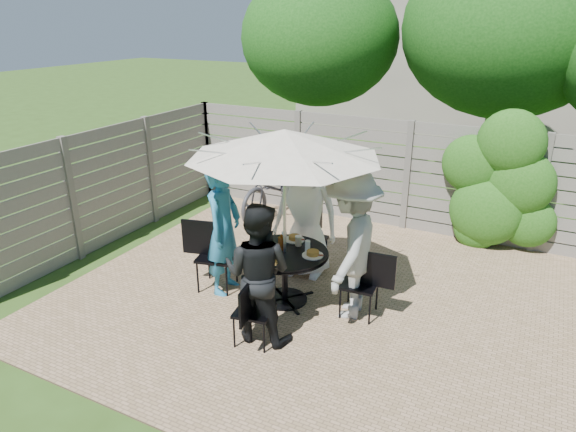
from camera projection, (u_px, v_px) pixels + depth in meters
The scene contains 21 objects.
backyard_envelope at pixel (486, 47), 13.84m from camera, with size 60.00×60.00×5.00m.
patio_table at pixel (285, 267), 6.37m from camera, with size 1.18×1.18×0.70m.
umbrella at pixel (284, 143), 5.80m from camera, with size 2.53×2.53×2.21m.
chair_back at pixel (309, 251), 7.29m from camera, with size 0.45×0.67×0.93m.
person_back at pixel (306, 212), 6.94m from camera, with size 0.89×0.58×1.82m, color white.
chair_left at pixel (216, 269), 6.75m from camera, with size 0.73×0.55×0.95m.
person_left at pixel (223, 230), 6.50m from camera, with size 0.63×0.41×1.73m, color teal.
chair_front at pixel (254, 324), 5.61m from camera, with size 0.46×0.62×0.82m.
person_front at pixel (258, 273), 5.53m from camera, with size 0.78×0.61×1.61m, color black.
chair_right at pixel (360, 296), 6.14m from camera, with size 0.64×0.45×0.86m.
person_right at pixel (352, 246), 5.95m from camera, with size 1.17×0.67×1.81m, color #989994.
plate_back at pixel (295, 238), 6.60m from camera, with size 0.26×0.26×0.06m.
plate_left at pixel (258, 245), 6.40m from camera, with size 0.26×0.26×0.06m.
plate_front at pixel (274, 262), 5.97m from camera, with size 0.26×0.26×0.06m.
plate_right at pixel (313, 254), 6.17m from camera, with size 0.26×0.26×0.06m.
glass_back at pixel (284, 237), 6.53m from camera, with size 0.07×0.07×0.14m, color silver.
glass_left at pixel (262, 246), 6.26m from camera, with size 0.07×0.07×0.14m, color silver.
glass_right at pixel (308, 246), 6.27m from camera, with size 0.07×0.07×0.14m, color silver.
syrup_jug at pixel (282, 243), 6.33m from camera, with size 0.09×0.09×0.16m, color #59280C.
coffee_cup at pixel (298, 241), 6.43m from camera, with size 0.08×0.08×0.12m, color #C6B293.
bicycle at pixel (277, 186), 9.19m from camera, with size 0.72×2.06×1.08m, color #333338.
Camera 1 is at (1.93, -5.11, 3.40)m, focal length 32.00 mm.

